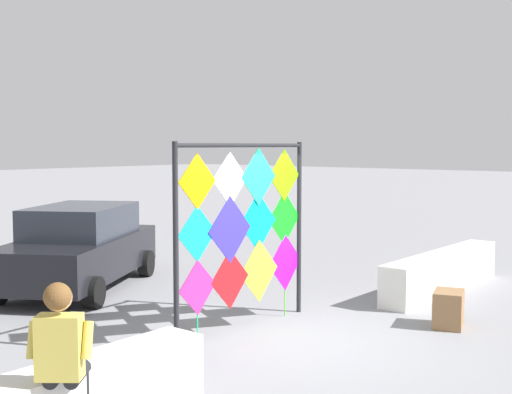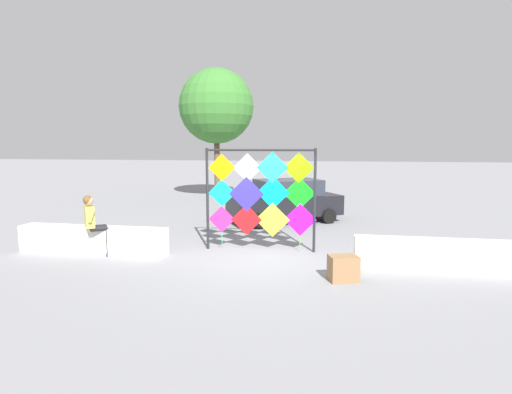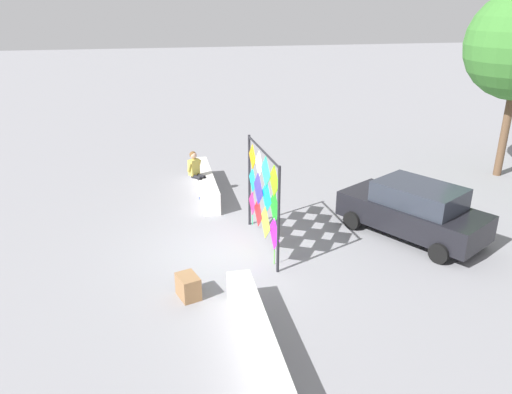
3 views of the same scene
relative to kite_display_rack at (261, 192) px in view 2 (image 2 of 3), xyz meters
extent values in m
plane|color=gray|center=(0.04, -0.66, -1.55)|extent=(120.00, 120.00, 0.00)
cube|color=silver|center=(-4.17, -1.05, -1.20)|extent=(3.88, 0.50, 0.70)
cube|color=silver|center=(4.26, -1.05, -1.20)|extent=(3.88, 0.50, 0.70)
cylinder|color=#232328|center=(-1.43, -0.07, -0.21)|extent=(0.07, 0.07, 2.68)
cylinder|color=#232328|center=(1.36, 0.07, -0.21)|extent=(0.07, 0.07, 2.68)
cylinder|color=#232328|center=(-0.03, 0.00, 1.08)|extent=(2.80, 0.20, 0.06)
cube|color=#D8267F|center=(-1.05, -0.07, -0.73)|extent=(0.71, 0.05, 0.71)
cylinder|color=#16E57E|center=(-1.05, -0.06, -1.24)|extent=(0.02, 0.02, 0.31)
cube|color=red|center=(-0.39, -0.04, -0.74)|extent=(0.81, 0.05, 0.81)
cube|color=#B8DD31|center=(0.29, 0.01, -0.73)|extent=(0.90, 0.06, 0.90)
cube|color=#C112F8|center=(1.00, 0.07, -0.71)|extent=(0.86, 0.06, 0.86)
cylinder|color=#48E516|center=(1.00, 0.08, -1.34)|extent=(0.02, 0.02, 0.40)
cube|color=#10C6DA|center=(-1.04, -0.06, -0.04)|extent=(0.73, 0.05, 0.73)
cylinder|color=red|center=(-1.04, -0.05, -0.57)|extent=(0.02, 0.02, 0.34)
cube|color=#3129D4|center=(-0.39, -0.04, -0.06)|extent=(0.91, 0.06, 0.91)
cube|color=#07C5F7|center=(0.30, 0.03, -0.02)|extent=(0.85, 0.06, 0.85)
cylinder|color=#E54216|center=(0.30, 0.04, -0.63)|extent=(0.02, 0.02, 0.37)
cube|color=#12E71A|center=(0.98, 0.07, -0.03)|extent=(0.82, 0.05, 0.82)
cube|color=orange|center=(-1.03, -0.06, 0.62)|extent=(0.71, 0.05, 0.71)
cylinder|color=blue|center=(-1.04, -0.05, 0.09)|extent=(0.02, 0.02, 0.35)
cube|color=white|center=(-0.37, -0.02, 0.62)|extent=(0.74, 0.05, 0.74)
cylinder|color=orange|center=(-0.37, -0.01, 0.07)|extent=(0.02, 0.02, 0.37)
cube|color=#1DD18A|center=(0.28, 0.01, 0.63)|extent=(0.82, 0.05, 0.82)
cube|color=#71DE09|center=(0.95, 0.06, 0.63)|extent=(0.78, 0.05, 0.79)
cylinder|color=black|center=(-3.65, -1.25, -1.20)|extent=(0.11, 0.11, 0.70)
cylinder|color=black|center=(-3.80, -1.37, -0.82)|extent=(0.38, 0.34, 0.13)
cube|color=navy|center=(-3.61, -1.21, -1.50)|extent=(0.25, 0.23, 0.09)
cylinder|color=black|center=(-3.76, -1.11, -1.20)|extent=(0.11, 0.11, 0.70)
cylinder|color=black|center=(-3.91, -1.23, -0.82)|extent=(0.38, 0.34, 0.13)
cube|color=navy|center=(-3.71, -1.08, -1.50)|extent=(0.25, 0.23, 0.09)
cube|color=gold|center=(-4.01, -1.42, -0.53)|extent=(0.38, 0.40, 0.52)
sphere|color=tan|center=(-4.01, -1.42, -0.13)|extent=(0.22, 0.22, 0.22)
sphere|color=brown|center=(-4.02, -1.43, -0.12)|extent=(0.22, 0.22, 0.22)
cylinder|color=gold|center=(-3.85, -1.58, -0.48)|extent=(0.19, 0.17, 0.31)
cylinder|color=gold|center=(-4.13, -1.23, -0.48)|extent=(0.19, 0.17, 0.31)
cube|color=black|center=(0.16, 4.15, -0.94)|extent=(4.23, 3.45, 0.70)
cube|color=#282D38|center=(0.28, 4.22, -0.31)|extent=(2.64, 2.39, 0.56)
cylinder|color=black|center=(-0.55, 2.75, -1.29)|extent=(0.55, 0.44, 0.52)
cylinder|color=black|center=(-1.41, 4.19, -1.29)|extent=(0.55, 0.44, 0.52)
cylinder|color=black|center=(1.74, 4.11, -1.29)|extent=(0.55, 0.44, 0.52)
cylinder|color=black|center=(0.88, 5.55, -1.29)|extent=(0.55, 0.44, 0.52)
cube|color=olive|center=(2.03, -2.11, -1.29)|extent=(0.67, 0.56, 0.53)
cylinder|color=brown|center=(-3.88, 9.84, 0.23)|extent=(0.28, 0.28, 3.55)
sphere|color=#38752D|center=(-3.88, 9.84, 3.12)|extent=(3.73, 3.73, 3.73)
sphere|color=#38752D|center=(-3.33, 10.47, 3.13)|extent=(2.37, 2.37, 2.37)
camera|label=1|loc=(-7.02, -5.92, 1.08)|focal=46.43mm
camera|label=2|loc=(1.68, -10.40, 1.22)|focal=28.83mm
camera|label=3|loc=(11.49, -2.55, 4.55)|focal=34.84mm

